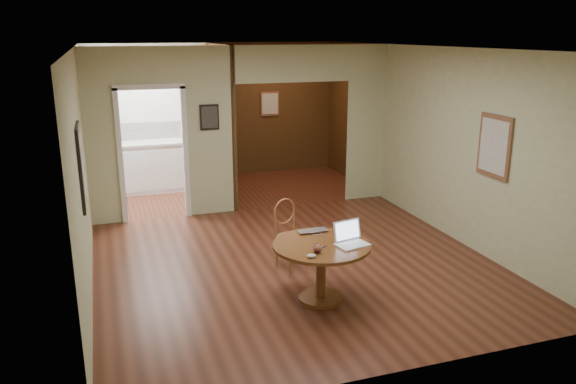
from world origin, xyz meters
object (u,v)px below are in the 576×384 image
object	(u,v)px
dining_table	(321,259)
chair	(289,229)
closed_laptop	(314,232)
open_laptop	(350,238)

from	to	relation	value
dining_table	chair	size ratio (longest dim) A/B	1.22
closed_laptop	chair	bearing A→B (deg)	95.23
dining_table	closed_laptop	world-z (taller)	closed_laptop
chair	dining_table	bearing A→B (deg)	-109.32
closed_laptop	dining_table	bearing A→B (deg)	-98.45
dining_table	chair	xyz separation A→B (m)	(-0.03, 1.04, -0.01)
dining_table	closed_laptop	size ratio (longest dim) A/B	3.08
open_laptop	dining_table	bearing A→B (deg)	151.78
dining_table	open_laptop	xyz separation A→B (m)	(0.30, -0.09, 0.24)
chair	closed_laptop	bearing A→B (deg)	-104.99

